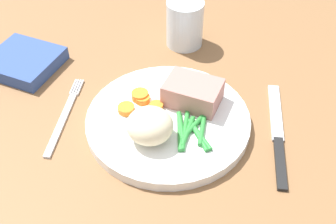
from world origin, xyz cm
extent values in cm
cube|color=brown|center=(0.00, 0.00, 1.00)|extent=(120.00, 90.00, 2.00)
cylinder|color=white|center=(1.94, 1.38, 2.80)|extent=(23.97, 23.97, 1.60)
cube|color=#B2756B|center=(5.17, 5.16, 5.37)|extent=(9.36, 7.74, 3.54)
ellipsoid|color=beige|center=(-0.22, -2.94, 5.97)|extent=(6.43, 6.14, 4.74)
cylinder|color=orange|center=(-2.76, 4.77, 4.21)|extent=(2.55, 2.55, 1.22)
cylinder|color=orange|center=(-0.07, 2.92, 4.04)|extent=(2.06, 2.06, 0.89)
cylinder|color=orange|center=(-4.32, 1.83, 4.06)|extent=(2.48, 2.48, 0.92)
cylinder|color=orange|center=(-2.29, 4.26, 4.08)|extent=(2.26, 2.26, 0.96)
cylinder|color=#2D8C38|center=(7.09, -0.06, 3.96)|extent=(1.02, 7.60, 0.71)
cylinder|color=#2D8C38|center=(6.00, -0.08, 3.97)|extent=(4.10, 6.82, 0.73)
cylinder|color=#2D8C38|center=(4.67, -1.18, 3.95)|extent=(0.74, 7.62, 0.69)
cylinder|color=#2D8C38|center=(4.07, -0.82, 3.96)|extent=(1.94, 5.87, 0.72)
cylinder|color=#2D8C38|center=(5.07, -1.48, 3.96)|extent=(1.74, 5.67, 0.73)
cylinder|color=#2D8C38|center=(4.05, -2.09, 3.95)|extent=(1.47, 6.06, 0.70)
cylinder|color=#2D8C38|center=(6.50, -1.93, 3.91)|extent=(3.42, 5.69, 0.62)
cylinder|color=#2D8C38|center=(6.88, -2.03, 3.92)|extent=(3.60, 5.02, 0.64)
cube|color=silver|center=(-13.76, -0.62, 2.20)|extent=(1.00, 13.00, 0.40)
cube|color=silver|center=(-14.36, 7.68, 2.20)|extent=(0.24, 3.60, 0.40)
cube|color=silver|center=(-13.96, 7.68, 2.20)|extent=(0.24, 3.60, 0.40)
cube|color=silver|center=(-13.56, 7.68, 2.20)|extent=(0.24, 3.60, 0.40)
cube|color=silver|center=(-13.16, 7.68, 2.20)|extent=(0.24, 3.60, 0.40)
cube|color=black|center=(17.88, -4.12, 2.20)|extent=(1.30, 9.00, 0.64)
cube|color=silver|center=(17.88, 5.88, 2.20)|extent=(1.70, 12.00, 0.40)
cylinder|color=silver|center=(2.30, 22.53, 6.17)|extent=(6.59, 6.59, 8.34)
cylinder|color=silver|center=(2.30, 22.53, 3.66)|extent=(6.07, 6.07, 3.33)
cube|color=#334C8C|center=(-24.19, 12.08, 3.14)|extent=(13.68, 13.18, 2.29)
camera|label=1|loc=(7.22, -41.01, 46.14)|focal=44.34mm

